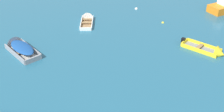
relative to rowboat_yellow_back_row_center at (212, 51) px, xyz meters
The scene contains 5 objects.
rowboat_yellow_back_row_center is the anchor object (origin of this frame).
rowboat_grey_distant_center 17.37m from the rowboat_yellow_back_row_center, behind, with size 4.26×4.17×1.51m.
rowboat_white_midfield_right 13.65m from the rowboat_yellow_back_row_center, 153.38° to the left, with size 1.55×3.80×1.14m.
mooring_buoy_near_foreground 12.01m from the rowboat_yellow_back_row_center, 124.83° to the left, with size 0.37×0.37×0.37m, color silver.
mooring_buoy_outer_edge 7.28m from the rowboat_yellow_back_row_center, 122.62° to the left, with size 0.29×0.29×0.29m, color yellow.
Camera 1 is at (1.87, 0.29, 13.18)m, focal length 46.38 mm.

